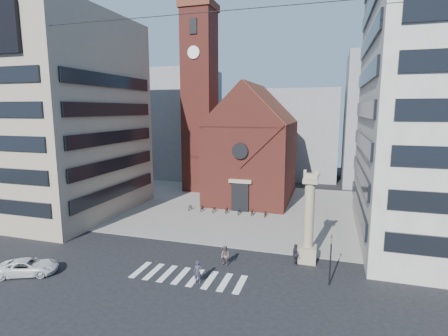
{
  "coord_description": "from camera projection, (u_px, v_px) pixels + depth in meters",
  "views": [
    {
      "loc": [
        11.51,
        -28.55,
        13.99
      ],
      "look_at": [
        0.38,
        8.0,
        7.58
      ],
      "focal_mm": 28.0,
      "sensor_mm": 36.0,
      "label": 1
    }
  ],
  "objects": [
    {
      "name": "ground",
      "position": [
        195.0,
        261.0,
        32.55
      ],
      "size": [
        120.0,
        120.0,
        0.0
      ],
      "primitive_type": "plane",
      "color": "black",
      "rests_on": "ground"
    },
    {
      "name": "piazza",
      "position": [
        244.0,
        207.0,
        50.47
      ],
      "size": [
        46.0,
        30.0,
        0.05
      ],
      "primitive_type": "cube",
      "color": "gray",
      "rests_on": "ground"
    },
    {
      "name": "zebra_crossing",
      "position": [
        188.0,
        277.0,
        29.56
      ],
      "size": [
        10.2,
        3.2,
        0.01
      ],
      "primitive_type": null,
      "color": "white",
      "rests_on": "ground"
    },
    {
      "name": "church",
      "position": [
        253.0,
        148.0,
        54.85
      ],
      "size": [
        12.0,
        16.65,
        18.0
      ],
      "color": "maroon",
      "rests_on": "ground"
    },
    {
      "name": "campanile",
      "position": [
        200.0,
        99.0,
        59.24
      ],
      "size": [
        5.5,
        5.5,
        31.2
      ],
      "color": "maroon",
      "rests_on": "ground"
    },
    {
      "name": "building_left",
      "position": [
        54.0,
        117.0,
        46.74
      ],
      "size": [
        18.0,
        20.0,
        26.0
      ],
      "primitive_type": "cube",
      "color": "gray",
      "rests_on": "ground"
    },
    {
      "name": "bg_block_left",
      "position": [
        176.0,
        124.0,
        74.22
      ],
      "size": [
        16.0,
        14.0,
        22.0
      ],
      "primitive_type": "cube",
      "color": "gray",
      "rests_on": "ground"
    },
    {
      "name": "bg_block_mid",
      "position": [
        302.0,
        134.0,
        71.79
      ],
      "size": [
        14.0,
        12.0,
        18.0
      ],
      "primitive_type": "cube",
      "color": "gray",
      "rests_on": "ground"
    },
    {
      "name": "bg_block_right",
      "position": [
        391.0,
        121.0,
        63.87
      ],
      "size": [
        16.0,
        14.0,
        24.0
      ],
      "primitive_type": "cube",
      "color": "gray",
      "rests_on": "ground"
    },
    {
      "name": "lion_column",
      "position": [
        309.0,
        226.0,
        31.93
      ],
      "size": [
        1.63,
        1.6,
        8.68
      ],
      "color": "gray",
      "rests_on": "ground"
    },
    {
      "name": "traffic_light",
      "position": [
        331.0,
        258.0,
        27.78
      ],
      "size": [
        0.13,
        0.16,
        4.3
      ],
      "color": "black",
      "rests_on": "ground"
    },
    {
      "name": "white_car",
      "position": [
        28.0,
        267.0,
        29.9
      ],
      "size": [
        5.34,
        4.05,
        1.35
      ],
      "primitive_type": "imported",
      "rotation": [
        0.0,
        0.0,
        2.0
      ],
      "color": "silver",
      "rests_on": "ground"
    },
    {
      "name": "pedestrian_0",
      "position": [
        198.0,
        272.0,
        28.37
      ],
      "size": [
        0.73,
        0.52,
        1.89
      ],
      "primitive_type": "imported",
      "rotation": [
        0.0,
        0.0,
        0.11
      ],
      "color": "#2C2A3B",
      "rests_on": "ground"
    },
    {
      "name": "pedestrian_1",
      "position": [
        225.0,
        256.0,
        31.48
      ],
      "size": [
        1.13,
        1.04,
        1.86
      ],
      "primitive_type": "imported",
      "rotation": [
        0.0,
        0.0,
        -0.48
      ],
      "color": "#5B4D49",
      "rests_on": "ground"
    },
    {
      "name": "pedestrian_2",
      "position": [
        295.0,
        255.0,
        31.68
      ],
      "size": [
        0.92,
        1.25,
        1.98
      ],
      "primitive_type": "imported",
      "rotation": [
        0.0,
        0.0,
        2.0
      ],
      "color": "#24232A",
      "rests_on": "ground"
    },
    {
      "name": "scooter_0",
      "position": [
        190.0,
        207.0,
        49.07
      ],
      "size": [
        0.59,
        1.56,
        0.81
      ],
      "primitive_type": "imported",
      "rotation": [
        0.0,
        0.0,
        0.03
      ],
      "color": "black",
      "rests_on": "piazza"
    },
    {
      "name": "scooter_1",
      "position": [
        202.0,
        208.0,
        48.55
      ],
      "size": [
        0.47,
        1.51,
        0.9
      ],
      "primitive_type": "imported",
      "rotation": [
        0.0,
        0.0,
        0.03
      ],
      "color": "black",
      "rests_on": "piazza"
    },
    {
      "name": "scooter_2",
      "position": [
        214.0,
        209.0,
        48.05
      ],
      "size": [
        0.59,
        1.56,
        0.81
      ],
      "primitive_type": "imported",
      "rotation": [
        0.0,
        0.0,
        0.03
      ],
      "color": "black",
      "rests_on": "piazza"
    },
    {
      "name": "scooter_3",
      "position": [
        227.0,
        210.0,
        47.53
      ],
      "size": [
        0.47,
        1.51,
        0.9
      ],
      "primitive_type": "imported",
      "rotation": [
        0.0,
        0.0,
        0.03
      ],
      "color": "black",
      "rests_on": "piazza"
    },
    {
      "name": "scooter_4",
      "position": [
        239.0,
        211.0,
        47.03
      ],
      "size": [
        0.59,
        1.56,
        0.81
      ],
      "primitive_type": "imported",
      "rotation": [
        0.0,
        0.0,
        0.03
      ],
      "color": "black",
      "rests_on": "piazza"
    },
    {
      "name": "scooter_5",
      "position": [
        252.0,
        212.0,
        46.51
      ],
      "size": [
        0.47,
        1.51,
        0.9
      ],
      "primitive_type": "imported",
      "rotation": [
        0.0,
        0.0,
        0.03
      ],
      "color": "black",
      "rests_on": "piazza"
    },
    {
      "name": "scooter_6",
      "position": [
        265.0,
        213.0,
        46.0
      ],
      "size": [
        0.59,
        1.56,
        0.81
      ],
      "primitive_type": "imported",
      "rotation": [
        0.0,
        0.0,
        0.03
      ],
      "color": "black",
      "rests_on": "piazza"
    }
  ]
}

